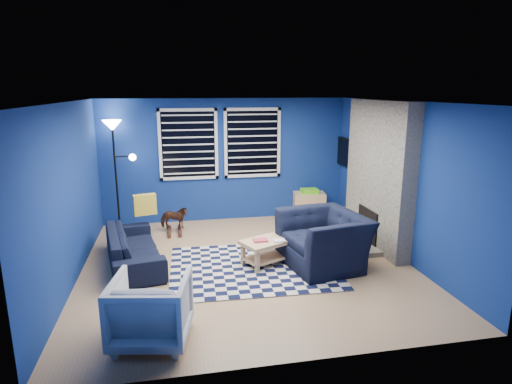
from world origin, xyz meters
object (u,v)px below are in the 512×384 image
Objects in this scene: armchair_big at (323,240)px; armchair_bent at (151,309)px; cabinet at (309,205)px; tv at (348,153)px; coffee_table at (269,246)px; sofa at (134,247)px; rocking_horse at (174,218)px; floor_lamp at (115,141)px.

armchair_big reaches higher than armchair_bent.
cabinet is (3.10, 4.07, -0.09)m from armchair_bent.
coffee_table is (-2.11, -2.01, -1.11)m from tv.
cabinet is at bearing 156.55° from armchair_big.
sofa is 2.64× the size of cabinet.
tv is 1.41× the size of cabinet.
armchair_bent is (-3.82, -3.82, -1.03)m from tv.
coffee_table is at bearing -114.77° from armchair_big.
rocking_horse is at bearing -83.58° from armchair_bent.
armchair_bent is 1.55× the size of rocking_horse.
floor_lamp is (-2.46, 2.26, 1.44)m from coffee_table.
tv is 4.62m from sofa.
armchair_big is 4.31m from floor_lamp.
armchair_big is 2.54m from cabinet.
sofa is at bearing -142.30° from cabinet.
tv is 4.59m from floor_lamp.
armchair_bent reaches higher than sofa.
armchair_big is 1.79× the size of cabinet.
coffee_table is at bearing -112.28° from cabinet.
armchair_bent reaches higher than rocking_horse.
armchair_bent is at bearing -79.49° from floor_lamp.
cabinet is 0.34× the size of floor_lamp.
cabinet reaches higher than sofa.
tv is 1.35m from cabinet.
armchair_bent is 0.85× the size of coffee_table.
cabinet is at bearing -72.08° from sofa.
armchair_big is (2.88, -0.61, 0.14)m from sofa.
tv reaches higher than cabinet.
floor_lamp reaches higher than sofa.
cabinet is at bearing -69.75° from rocking_horse.
tv is 3.72m from rocking_horse.
coffee_table is at bearing -122.58° from armchair_bent.
armchair_big is 0.60× the size of floor_lamp.
tv reaches higher than sofa.
coffee_table is 3.64m from floor_lamp.
armchair_bent is at bearing -117.91° from cabinet.
cabinet reaches higher than rocking_horse.
tv is 1.89× the size of rocking_horse.
cabinet is (-0.72, 0.25, -1.12)m from tv.
floor_lamp is (-4.57, 0.25, 0.33)m from tv.
floor_lamp is (-1.03, 0.46, 1.44)m from rocking_horse.
floor_lamp reaches higher than tv.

